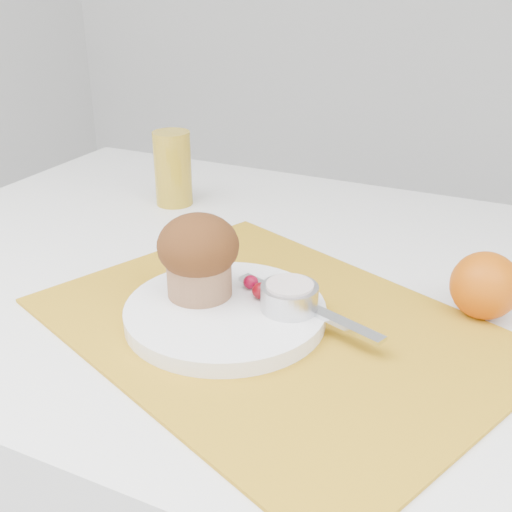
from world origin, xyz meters
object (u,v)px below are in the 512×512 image
at_px(orange, 485,286).
at_px(muffin, 198,254).
at_px(juice_glass, 173,168).
at_px(plate, 225,313).
at_px(table, 283,491).

relative_size(orange, muffin, 0.80).
relative_size(orange, juice_glass, 0.64).
height_order(plate, muffin, muffin).
bearing_deg(muffin, orange, 23.60).
height_order(table, orange, orange).
height_order(table, plate, plate).
bearing_deg(table, orange, 0.26).
xyz_separation_m(table, juice_glass, (-0.28, 0.16, 0.44)).
relative_size(plate, muffin, 2.33).
relative_size(juice_glass, muffin, 1.26).
distance_m(plate, orange, 0.30).
bearing_deg(orange, muffin, -156.40).
height_order(orange, juice_glass, juice_glass).
xyz_separation_m(plate, juice_glass, (-0.26, 0.31, 0.05)).
height_order(plate, orange, orange).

